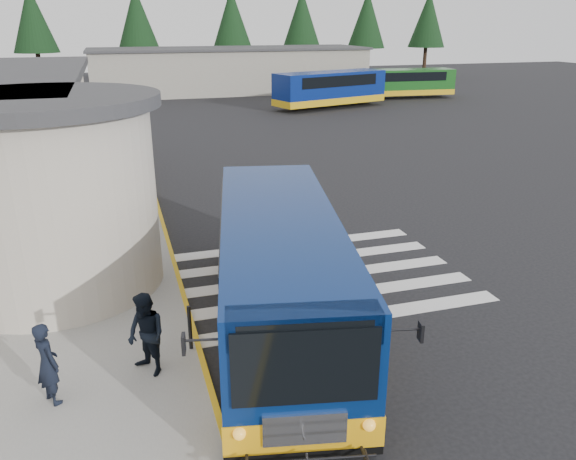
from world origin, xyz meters
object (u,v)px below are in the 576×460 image
object	(u,v)px
pedestrian_a	(47,363)
pedestrian_b	(146,335)
far_bus_b	(406,82)
bollard	(190,328)
transit_bus	(280,277)
far_bus_a	(330,88)

from	to	relation	value
pedestrian_a	pedestrian_b	world-z (taller)	pedestrian_b
pedestrian_b	pedestrian_a	bearing A→B (deg)	-109.94
far_bus_b	bollard	bearing A→B (deg)	149.84
bollard	far_bus_b	size ratio (longest dim) A/B	0.11
transit_bus	pedestrian_a	distance (m)	4.93
bollard	pedestrian_a	bearing A→B (deg)	-158.98
pedestrian_a	far_bus_b	distance (m)	46.16
transit_bus	bollard	xyz separation A→B (m)	(-2.08, -0.49, -0.64)
transit_bus	pedestrian_a	xyz separation A→B (m)	(-4.68, -1.49, -0.35)
far_bus_a	far_bus_b	bearing A→B (deg)	-83.82
transit_bus	pedestrian_b	world-z (taller)	transit_bus
pedestrian_a	bollard	xyz separation A→B (m)	(2.60, 1.00, -0.29)
pedestrian_b	transit_bus	bearing A→B (deg)	77.80
pedestrian_a	far_bus_a	bearing A→B (deg)	-61.45
far_bus_a	pedestrian_b	bearing A→B (deg)	136.72
far_bus_b	pedestrian_b	bearing A→B (deg)	149.34
far_bus_a	far_bus_b	xyz separation A→B (m)	(8.82, 3.75, -0.16)
transit_bus	far_bus_b	world-z (taller)	transit_bus
pedestrian_a	bollard	size ratio (longest dim) A/B	1.60
transit_bus	far_bus_b	xyz separation A→B (m)	(22.38, 35.90, 0.14)
transit_bus	pedestrian_a	bearing A→B (deg)	-150.85
transit_bus	pedestrian_b	bearing A→B (deg)	-148.08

